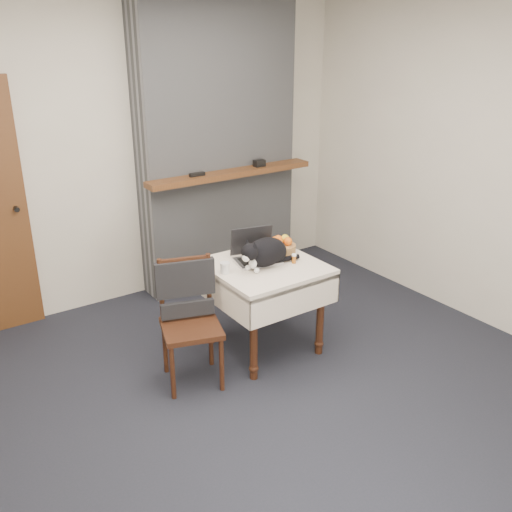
{
  "coord_description": "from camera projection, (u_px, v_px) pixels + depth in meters",
  "views": [
    {
      "loc": [
        -1.74,
        -2.63,
        2.31
      ],
      "look_at": [
        0.37,
        0.46,
        0.81
      ],
      "focal_mm": 40.0,
      "sensor_mm": 36.0,
      "label": 1
    }
  ],
  "objects": [
    {
      "name": "fruit_basket",
      "position": [
        281.0,
        246.0,
        4.38
      ],
      "size": [
        0.22,
        0.22,
        0.13
      ],
      "color": "#A77D43",
      "rests_on": "side_table"
    },
    {
      "name": "ground",
      "position": [
        249.0,
        402.0,
        3.79
      ],
      "size": [
        4.5,
        4.5,
        0.0
      ],
      "primitive_type": "plane",
      "color": "black",
      "rests_on": "ground"
    },
    {
      "name": "cat",
      "position": [
        266.0,
        252.0,
        4.11
      ],
      "size": [
        0.51,
        0.27,
        0.24
      ],
      "rotation": [
        0.0,
        0.0,
        0.24
      ],
      "color": "black",
      "rests_on": "side_table"
    },
    {
      "name": "laptop",
      "position": [
        255.0,
        252.0,
        4.23
      ],
      "size": [
        0.38,
        0.34,
        0.24
      ],
      "rotation": [
        0.0,
        0.0,
        -0.23
      ],
      "color": "#B7B7BC",
      "rests_on": "side_table"
    },
    {
      "name": "cream_jar",
      "position": [
        225.0,
        268.0,
        4.01
      ],
      "size": [
        0.07,
        0.07,
        0.08
      ],
      "primitive_type": "cylinder",
      "color": "silver",
      "rests_on": "side_table"
    },
    {
      "name": "chair",
      "position": [
        188.0,
        304.0,
        3.89
      ],
      "size": [
        0.49,
        0.49,
        0.88
      ],
      "rotation": [
        0.0,
        0.0,
        -0.31
      ],
      "color": "#381F0F",
      "rests_on": "ground"
    },
    {
      "name": "side_table",
      "position": [
        264.0,
        279.0,
        4.21
      ],
      "size": [
        0.78,
        0.78,
        0.7
      ],
      "color": "#381F0F",
      "rests_on": "ground"
    },
    {
      "name": "pill_bottle",
      "position": [
        294.0,
        258.0,
        4.18
      ],
      "size": [
        0.03,
        0.03,
        0.07
      ],
      "color": "#A75614",
      "rests_on": "side_table"
    },
    {
      "name": "room_shell",
      "position": [
        205.0,
        124.0,
        3.48
      ],
      "size": [
        4.52,
        4.01,
        2.61
      ],
      "color": "beige",
      "rests_on": "ground"
    },
    {
      "name": "desk_clutter",
      "position": [
        281.0,
        254.0,
        4.34
      ],
      "size": [
        0.13,
        0.03,
        0.01
      ],
      "primitive_type": "cube",
      "rotation": [
        0.0,
        0.0,
        0.11
      ],
      "color": "black",
      "rests_on": "side_table"
    },
    {
      "name": "chimney",
      "position": [
        218.0,
        147.0,
        5.19
      ],
      "size": [
        1.62,
        0.48,
        2.6
      ],
      "color": "gray",
      "rests_on": "ground"
    }
  ]
}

